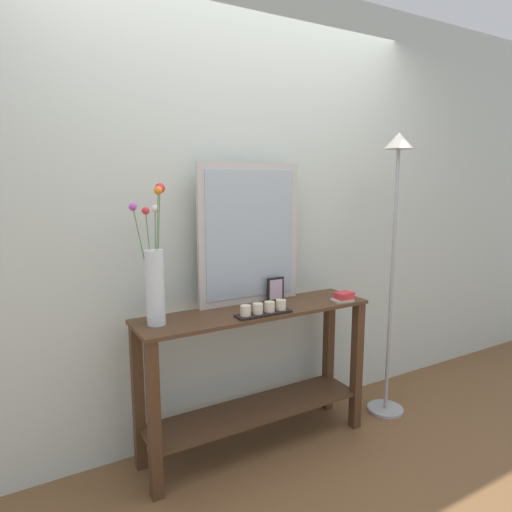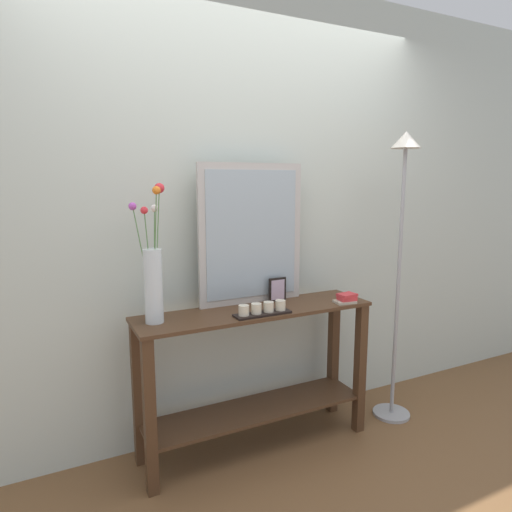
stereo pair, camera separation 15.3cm
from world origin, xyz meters
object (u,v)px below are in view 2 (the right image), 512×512
Objects in this scene: floor_lamp at (401,230)px; console_table at (256,364)px; candle_tray at (262,310)px; picture_frame_small at (277,290)px; book_stack at (346,298)px; tall_vase_left at (153,277)px; mirror_leaning at (251,234)px.

console_table is at bearing 174.54° from floor_lamp.
picture_frame_small reaches higher than candle_tray.
book_stack is at bearing -31.03° from picture_frame_small.
candle_tray is 0.56m from book_stack.
tall_vase_left is at bearing 166.24° from candle_tray.
floor_lamp is at bearing 2.93° from book_stack.
book_stack is at bearing -27.38° from mirror_leaning.
console_table is 0.66m from book_stack.
book_stack is (0.56, -0.01, -0.00)m from candle_tray.
mirror_leaning is 5.68× the size of picture_frame_small.
book_stack is at bearing -0.53° from candle_tray.
candle_tray is at bearing -102.78° from mirror_leaning.
console_table is at bearing 82.06° from candle_tray.
picture_frame_small is at bearing 26.73° from console_table.
console_table is 1.95× the size of tall_vase_left.
book_stack is (0.54, -0.11, 0.35)m from console_table.
tall_vase_left is 0.38× the size of floor_lamp.
tall_vase_left is at bearing -174.68° from picture_frame_small.
console_table is at bearing -106.33° from mirror_leaning.
floor_lamp is at bearing -14.33° from mirror_leaning.
tall_vase_left is (-0.56, 0.03, 0.56)m from console_table.
tall_vase_left is 1.55m from floor_lamp.
mirror_leaning reaches higher than candle_tray.
book_stack is (1.10, -0.14, -0.21)m from tall_vase_left.
mirror_leaning is at bearing 73.67° from console_table.
book_stack is (0.35, -0.21, -0.05)m from picture_frame_small.
picture_frame_small is (0.76, 0.07, -0.16)m from tall_vase_left.
book_stack is (0.50, -0.26, -0.38)m from mirror_leaning.
tall_vase_left reaches higher than picture_frame_small.
book_stack is 0.57m from floor_lamp.
picture_frame_small is 0.87m from floor_lamp.
tall_vase_left is (-0.61, -0.12, -0.17)m from mirror_leaning.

